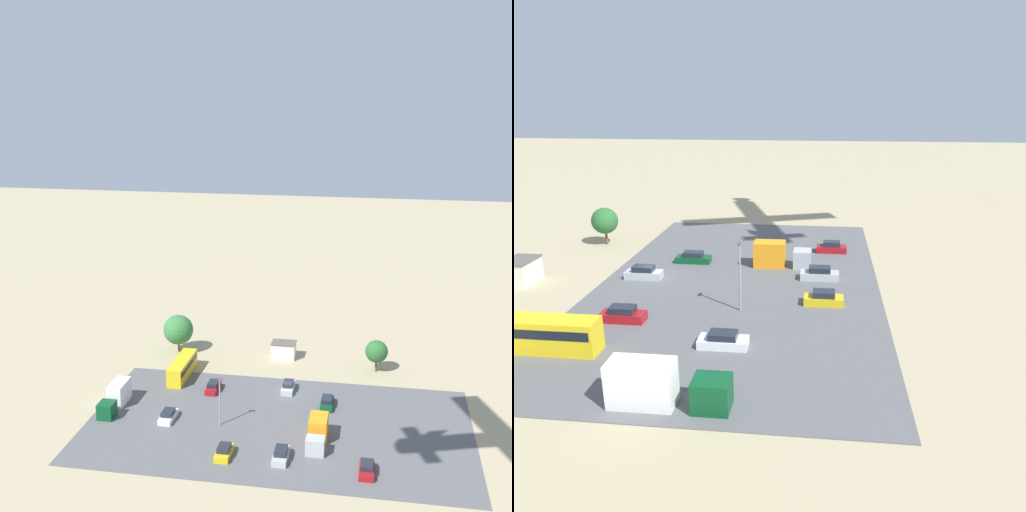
% 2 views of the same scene
% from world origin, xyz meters
% --- Properties ---
extents(ground_plane, '(400.00, 400.00, 0.00)m').
position_xyz_m(ground_plane, '(0.00, 0.00, 0.00)').
color(ground_plane, tan).
extents(parking_lot_surface, '(56.49, 33.30, 0.08)m').
position_xyz_m(parking_lot_surface, '(0.00, 11.07, 0.04)').
color(parking_lot_surface, '#565659').
rests_on(parking_lot_surface, ground).
extents(shed_building, '(4.46, 3.37, 2.97)m').
position_xyz_m(shed_building, '(2.96, -15.22, 1.49)').
color(shed_building, silver).
rests_on(shed_building, ground).
extents(bus, '(2.51, 10.47, 3.10)m').
position_xyz_m(bus, '(18.86, -3.56, 1.75)').
color(bus, gold).
rests_on(bus, ground).
extents(parked_car_0, '(1.95, 4.29, 1.60)m').
position_xyz_m(parked_car_0, '(-13.30, 22.23, 0.75)').
color(parked_car_0, maroon).
rests_on(parked_car_0, ground).
extents(parked_car_1, '(1.88, 4.50, 1.63)m').
position_xyz_m(parked_car_1, '(0.16, -0.98, 0.76)').
color(parked_car_1, '#ADB2B7').
rests_on(parked_car_1, ground).
extents(parked_car_2, '(1.89, 4.65, 1.51)m').
position_xyz_m(parked_car_2, '(-6.58, 3.56, 0.71)').
color(parked_car_2, '#0C4723').
rests_on(parked_car_2, ground).
extents(parked_car_3, '(1.95, 4.53, 1.44)m').
position_xyz_m(parked_car_3, '(16.50, 12.29, 0.68)').
color(parked_car_3, silver).
rests_on(parked_car_3, ground).
extents(parked_car_4, '(1.82, 4.47, 1.60)m').
position_xyz_m(parked_car_4, '(12.27, 1.21, 0.74)').
color(parked_car_4, maroon).
rests_on(parked_car_4, ground).
extents(parked_car_5, '(1.93, 4.26, 1.55)m').
position_xyz_m(parked_car_5, '(5.85, 21.22, 0.73)').
color(parked_car_5, gold).
rests_on(parked_car_5, ground).
extents(parked_car_6, '(1.93, 4.70, 1.63)m').
position_xyz_m(parked_car_6, '(-1.86, 20.68, 0.76)').
color(parked_car_6, '#ADB2B7').
rests_on(parked_car_6, ground).
extents(parked_truck_0, '(2.55, 7.49, 3.34)m').
position_xyz_m(parked_truck_0, '(-6.22, 15.23, 1.61)').
color(parked_truck_0, '#ADB2B7').
rests_on(parked_truck_0, ground).
extents(parked_truck_1, '(2.34, 8.98, 3.48)m').
position_xyz_m(parked_truck_1, '(25.77, 9.63, 1.67)').
color(parked_truck_1, '#0C4723').
rests_on(parked_truck_1, ground).
extents(tree_near_shed, '(3.95, 3.95, 5.68)m').
position_xyz_m(tree_near_shed, '(-13.82, -11.87, 3.70)').
color(tree_near_shed, brown).
rests_on(tree_near_shed, ground).
extents(light_pole_lot_centre, '(0.90, 0.28, 7.47)m').
position_xyz_m(light_pole_lot_centre, '(8.44, 12.53, 4.24)').
color(light_pole_lot_centre, gray).
rests_on(light_pole_lot_centre, ground).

